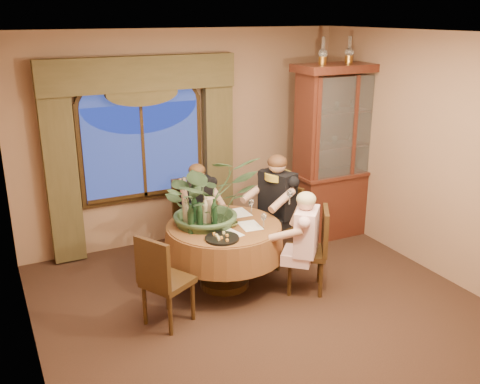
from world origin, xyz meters
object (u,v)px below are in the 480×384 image
chair_front_left (168,279)px  wine_bottle_2 (191,219)px  person_back (197,210)px  chair_back_right (278,226)px  oil_lamp_left (323,51)px  person_pink (306,245)px  chair_back (193,218)px  wine_bottle_1 (200,217)px  olive_bowl (231,224)px  wine_bottle_0 (194,209)px  wine_bottle_4 (214,213)px  chair_right (306,250)px  person_scarf (277,208)px  stoneware_vase (210,211)px  wine_bottle_5 (205,211)px  oil_lamp_center (349,50)px  dining_table (224,255)px  china_cabinet (343,151)px  centerpiece_plant (208,165)px  oil_lamp_right (375,49)px  wine_bottle_3 (186,212)px

chair_front_left → wine_bottle_2: wine_bottle_2 is taller
person_back → chair_back_right: bearing=144.2°
oil_lamp_left → wine_bottle_2: (-2.14, -0.78, -1.61)m
person_pink → chair_back: bearing=64.9°
wine_bottle_1 → wine_bottle_2: (-0.10, -0.01, 0.00)m
chair_front_left → olive_bowl: bearing=84.2°
chair_back → wine_bottle_0: (-0.28, -0.78, 0.44)m
wine_bottle_1 → wine_bottle_4: bearing=7.6°
chair_right → wine_bottle_1: wine_bottle_1 is taller
person_scarf → stoneware_vase: 1.05m
oil_lamp_left → person_scarf: 2.06m
person_back → wine_bottle_5: 0.91m
wine_bottle_0 → oil_lamp_center: bearing=12.3°
dining_table → oil_lamp_left: size_ratio=4.01×
china_cabinet → wine_bottle_0: (-2.40, -0.52, -0.26)m
chair_back_right → centerpiece_plant: (-0.97, -0.11, 0.94)m
oil_lamp_right → chair_front_left: 4.11m
person_pink → person_back: person_back is taller
person_back → wine_bottle_0: 0.83m
centerpiece_plant → wine_bottle_0: 0.53m
oil_lamp_left → chair_back: oil_lamp_left is taller
oil_lamp_left → chair_back_right: 2.27m
chair_right → wine_bottle_3: size_ratio=2.91×
oil_lamp_left → centerpiece_plant: 2.22m
oil_lamp_right → wine_bottle_2: (-2.96, -0.78, -1.61)m
centerpiece_plant → wine_bottle_5: bearing=-135.2°
person_pink → wine_bottle_4: (-0.82, 0.58, 0.31)m
person_scarf → wine_bottle_3: bearing=78.2°
china_cabinet → chair_right: size_ratio=2.46×
centerpiece_plant → wine_bottle_1: size_ratio=3.64×
oil_lamp_left → wine_bottle_0: size_ratio=1.03×
china_cabinet → oil_lamp_right: bearing=0.0°
chair_back_right → stoneware_vase: (-0.98, -0.16, 0.42)m
china_cabinet → chair_front_left: china_cabinet is taller
oil_lamp_left → centerpiece_plant: (-1.84, -0.57, -1.11)m
centerpiece_plant → wine_bottle_4: 0.53m
chair_front_left → wine_bottle_2: 0.71m
dining_table → oil_lamp_left: oil_lamp_left is taller
chair_right → wine_bottle_4: size_ratio=2.91×
oil_lamp_left → chair_right: (-0.95, -1.20, -2.05)m
oil_lamp_right → centerpiece_plant: (-2.66, -0.57, -1.11)m
person_pink → person_back: size_ratio=0.99×
china_cabinet → oil_lamp_right: size_ratio=6.93×
wine_bottle_3 → wine_bottle_5: size_ratio=1.00×
olive_bowl → chair_back_right: bearing=22.6°
chair_right → wine_bottle_2: (-1.19, 0.42, 0.44)m
oil_lamp_right → person_scarf: (-1.67, -0.39, -1.84)m
person_pink → centerpiece_plant: (-0.80, 0.76, 0.81)m
chair_back_right → wine_bottle_3: bearing=78.9°
oil_lamp_right → wine_bottle_0: size_ratio=1.03×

